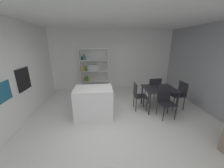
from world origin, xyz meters
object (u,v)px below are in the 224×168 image
Objects in this scene: built_in_oven at (23,79)px; dining_table at (159,90)px; dining_chair_island_side at (138,94)px; dining_chair_window_side at (179,92)px; dining_chair_far at (154,88)px; kitchen_island at (94,102)px; open_bookshelf at (92,71)px; dining_chair_near at (165,99)px.

built_in_oven reaches higher than dining_table.
dining_table is 1.10× the size of dining_chair_island_side.
dining_chair_far is at bearing -123.22° from dining_chair_window_side.
built_in_oven is at bearing -177.57° from dining_table.
built_in_oven is at bearing 95.56° from dining_chair_island_side.
built_in_oven is 3.44m from dining_chair_island_side.
kitchen_island is 2.27m from open_bookshelf.
dining_chair_window_side is at bearing 26.92° from dining_chair_near.
built_in_oven is 4.87m from dining_chair_window_side.
open_bookshelf is at bearing 49.92° from built_in_oven.
kitchen_island is 1.20× the size of dining_chair_near.
dining_chair_near is at bearing -5.33° from kitchen_island.
open_bookshelf is 3.63m from dining_chair_window_side.
dining_table is at bearing 2.43° from built_in_oven.
dining_chair_island_side is 0.85m from dining_chair_near.
dining_table is at bearing -40.20° from open_bookshelf.
dining_chair_island_side is at bearing 28.98° from dining_chair_far.
dining_chair_window_side is 0.86m from dining_chair_far.
dining_chair_window_side is at bearing 2.07° from built_in_oven.
dining_chair_window_side is (2.90, 0.26, 0.11)m from kitchen_island.
built_in_oven is 0.55× the size of kitchen_island.
built_in_oven is 4.20m from dining_chair_far.
built_in_oven is 0.67× the size of dining_chair_near.
dining_table is 1.06× the size of dining_chair_far.
kitchen_island is at bearing 169.46° from dining_chair_near.
dining_table is 0.48m from dining_chair_near.
dining_chair_window_side is 0.87m from dining_chair_near.
dining_chair_island_side is (3.37, 0.18, -0.65)m from built_in_oven.
dining_chair_window_side is at bearing 5.14° from kitchen_island.
dining_chair_far is at bearing 89.32° from dining_table.
open_bookshelf is 3.03m from dining_table.
dining_table is at bearing 6.83° from kitchen_island.
kitchen_island is at bearing -86.42° from open_bookshelf.
dining_chair_window_side is 1.00× the size of dining_chair_island_side.
dining_table is at bearing 86.06° from dining_chair_far.
open_bookshelf is at bearing 93.58° from kitchen_island.
built_in_oven is 0.67× the size of dining_chair_window_side.
dining_chair_near reaches higher than dining_chair_island_side.
open_bookshelf is at bearing -35.97° from dining_chair_far.
built_in_oven is at bearing -130.08° from open_bookshelf.
dining_chair_far reaches higher than dining_chair_near.
built_in_oven is 4.13m from dining_table.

